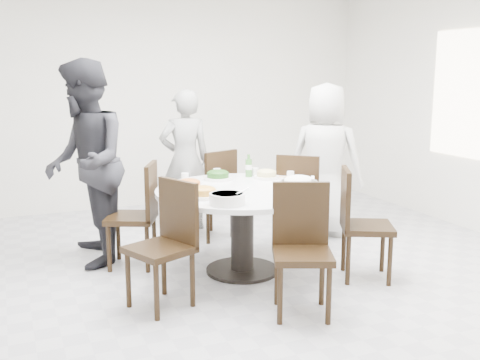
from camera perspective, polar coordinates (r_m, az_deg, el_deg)
name	(u,v)px	position (r m, az deg, el deg)	size (l,w,h in m)	color
floor	(238,280)	(4.87, -0.18, -10.08)	(6.00, 6.00, 0.01)	#B5B5BA
wall_back	(148,99)	(7.41, -9.32, 8.17)	(6.00, 0.01, 2.80)	white
dining_table	(242,231)	(4.93, 0.23, -5.18)	(1.50, 1.50, 0.75)	white
chair_ne	(300,199)	(5.71, 6.16, -1.97)	(0.42, 0.42, 0.95)	black
chair_n	(209,194)	(5.94, -3.14, -1.40)	(0.42, 0.42, 0.95)	black
chair_nw	(131,215)	(5.15, -10.99, -3.53)	(0.42, 0.42, 0.95)	black
chair_sw	(159,246)	(4.23, -8.19, -6.68)	(0.42, 0.42, 0.95)	black
chair_s	(303,252)	(4.09, 6.38, -7.27)	(0.42, 0.42, 0.95)	black
chair_se	(367,224)	(4.88, 12.80, -4.43)	(0.42, 0.42, 0.95)	black
diner_right	(325,160)	(6.07, 8.67, 2.05)	(0.80, 0.52, 1.63)	silver
diner_middle	(185,160)	(6.24, -5.61, 2.01)	(0.57, 0.37, 1.56)	black
diner_left	(85,164)	(5.23, -15.42, 1.62)	(0.91, 0.71, 1.87)	black
dish_greens	(218,176)	(5.24, -2.26, 0.38)	(0.26, 0.26, 0.07)	white
dish_pale	(266,175)	(5.30, 2.71, 0.47)	(0.24, 0.24, 0.06)	white
dish_orange	(189,186)	(4.84, -5.21, -0.56)	(0.25, 0.25, 0.07)	white
dish_redbrown	(295,185)	(4.88, 5.56, -0.49)	(0.26, 0.26, 0.07)	white
dish_tofu	(203,193)	(4.52, -3.74, -1.36)	(0.27, 0.27, 0.07)	white
rice_bowl	(299,188)	(4.59, 6.02, -0.84)	(0.29, 0.29, 0.13)	silver
soup_bowl	(227,199)	(4.29, -1.30, -1.91)	(0.28, 0.28, 0.08)	white
beverage_bottle	(249,166)	(5.38, 0.89, 1.48)	(0.06, 0.06, 0.22)	#38752F
tea_cups	(215,172)	(5.41, -2.59, 0.77)	(0.07, 0.07, 0.08)	white
chopsticks	(212,175)	(5.45, -2.84, 0.48)	(0.24, 0.04, 0.01)	tan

